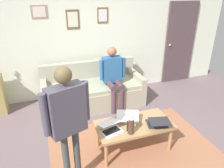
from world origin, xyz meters
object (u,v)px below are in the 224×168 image
at_px(couch, 93,91).
at_px(laptop_right, 158,123).
at_px(coffee_table, 134,127).
at_px(french_press, 131,126).
at_px(interior_door, 180,44).
at_px(laptop_left, 111,128).
at_px(person_seated, 113,74).
at_px(laptop_center, 127,118).
at_px(person_standing, 67,116).

relative_size(couch, laptop_right, 5.29).
relative_size(coffee_table, french_press, 4.09).
xyz_separation_m(interior_door, laptop_left, (2.60, 2.16, -0.52)).
relative_size(interior_door, person_seated, 1.60).
xyz_separation_m(interior_door, laptop_center, (2.27, 1.99, -0.52)).
relative_size(laptop_left, laptop_right, 0.91).
height_order(french_press, person_standing, person_standing).
distance_m(laptop_left, french_press, 0.30).
bearing_deg(coffee_table, person_standing, 18.97).
distance_m(interior_door, laptop_left, 3.42).
distance_m(coffee_table, person_seated, 1.39).
bearing_deg(laptop_right, french_press, 4.85).
distance_m(couch, laptop_right, 1.82).
bearing_deg(person_standing, laptop_right, -171.72).
xyz_separation_m(couch, coffee_table, (-0.25, 1.57, 0.11)).
distance_m(laptop_right, french_press, 0.45).
bearing_deg(couch, french_press, 93.60).
bearing_deg(french_press, laptop_right, -175.15).
relative_size(laptop_center, laptop_right, 1.05).
xyz_separation_m(coffee_table, person_seated, (-0.14, -1.35, 0.32)).
height_order(laptop_right, person_standing, person_standing).
relative_size(coffee_table, laptop_right, 2.91).
bearing_deg(interior_door, laptop_center, 41.27).
relative_size(interior_door, laptop_center, 4.95).
bearing_deg(person_seated, laptop_left, 69.53).
bearing_deg(laptop_left, person_seated, -110.47).
bearing_deg(laptop_right, interior_door, -130.09).
distance_m(interior_door, person_standing, 4.03).
relative_size(interior_door, person_standing, 1.28).
bearing_deg(laptop_left, person_standing, 25.46).
bearing_deg(interior_door, coffee_table, 43.65).
xyz_separation_m(couch, laptop_center, (-0.19, 1.46, 0.20)).
height_order(couch, laptop_left, couch).
bearing_deg(couch, laptop_right, 107.87).
height_order(laptop_right, french_press, french_press).
xyz_separation_m(laptop_center, french_press, (0.07, 0.30, 0.08)).
height_order(laptop_left, french_press, french_press).
relative_size(coffee_table, person_seated, 0.89).
distance_m(couch, coffee_table, 1.60).
distance_m(laptop_center, person_standing, 1.16).
bearing_deg(laptop_center, laptop_right, 144.44).
relative_size(interior_door, couch, 0.99).
height_order(couch, laptop_center, couch).
bearing_deg(person_standing, french_press, -169.94).
relative_size(interior_door, laptop_right, 5.22).
relative_size(laptop_right, person_standing, 0.24).
distance_m(french_press, person_standing, 0.97).
height_order(laptop_center, person_seated, person_seated).
bearing_deg(couch, interior_door, -167.76).
height_order(coffee_table, laptop_left, laptop_left).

